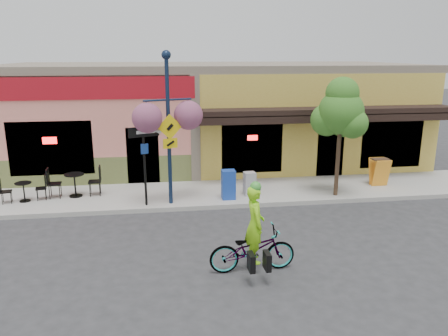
# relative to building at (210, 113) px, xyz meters

# --- Properties ---
(ground) EXTENTS (90.00, 90.00, 0.00)m
(ground) POSITION_rel_building_xyz_m (0.00, -7.50, -2.25)
(ground) COLOR #2D2D30
(ground) RESTS_ON ground
(sidewalk) EXTENTS (24.00, 3.00, 0.15)m
(sidewalk) POSITION_rel_building_xyz_m (0.00, -5.50, -2.17)
(sidewalk) COLOR #9E9B93
(sidewalk) RESTS_ON ground
(curb) EXTENTS (24.00, 0.12, 0.15)m
(curb) POSITION_rel_building_xyz_m (0.00, -6.95, -2.17)
(curb) COLOR #A8A59E
(curb) RESTS_ON ground
(building) EXTENTS (18.20, 8.20, 4.50)m
(building) POSITION_rel_building_xyz_m (0.00, 0.00, 0.00)
(building) COLOR #E78272
(building) RESTS_ON ground
(bicycle) EXTENTS (2.05, 0.77, 1.06)m
(bicycle) POSITION_rel_building_xyz_m (-0.25, -11.22, -1.72)
(bicycle) COLOR maroon
(bicycle) RESTS_ON ground
(cyclist_rider) EXTENTS (0.46, 0.68, 1.83)m
(cyclist_rider) POSITION_rel_building_xyz_m (-0.20, -11.22, -1.34)
(cyclist_rider) COLOR #8DE317
(cyclist_rider) RESTS_ON ground
(lamp_post) EXTENTS (1.69, 1.07, 4.93)m
(lamp_post) POSITION_rel_building_xyz_m (-2.04, -6.57, 0.36)
(lamp_post) COLOR #13223C
(lamp_post) RESTS_ON sidewalk
(one_way_sign) EXTENTS (1.01, 0.55, 2.60)m
(one_way_sign) POSITION_rel_building_xyz_m (-2.84, -6.65, -0.80)
(one_way_sign) COLOR black
(one_way_sign) RESTS_ON sidewalk
(cafe_set_left) EXTENTS (1.53, 0.99, 0.85)m
(cafe_set_left) POSITION_rel_building_xyz_m (-6.89, -5.71, -1.67)
(cafe_set_left) COLOR black
(cafe_set_left) RESTS_ON sidewalk
(cafe_set_right) EXTENTS (1.81, 0.99, 1.05)m
(cafe_set_right) POSITION_rel_building_xyz_m (-5.29, -5.41, -1.57)
(cafe_set_right) COLOR black
(cafe_set_right) RESTS_ON sidewalk
(newspaper_box_blue) EXTENTS (0.46, 0.41, 1.00)m
(newspaper_box_blue) POSITION_rel_building_xyz_m (-0.08, -6.39, -1.60)
(newspaper_box_blue) COLOR #1B41A7
(newspaper_box_blue) RESTS_ON sidewalk
(newspaper_box_grey) EXTENTS (0.42, 0.39, 0.82)m
(newspaper_box_grey) POSITION_rel_building_xyz_m (0.70, -6.11, -1.69)
(newspaper_box_grey) COLOR #A4A4A4
(newspaper_box_grey) RESTS_ON sidewalk
(street_tree) EXTENTS (2.11, 2.11, 4.13)m
(street_tree) POSITION_rel_building_xyz_m (3.70, -6.52, -0.04)
(street_tree) COLOR #3D7A26
(street_tree) RESTS_ON sidewalk
(sandwich_board) EXTENTS (0.63, 0.47, 1.03)m
(sandwich_board) POSITION_rel_building_xyz_m (5.75, -5.82, -1.58)
(sandwich_board) COLOR #FFA028
(sandwich_board) RESTS_ON sidewalk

